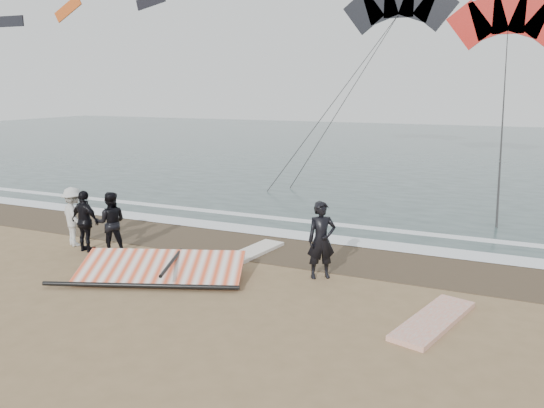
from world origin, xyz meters
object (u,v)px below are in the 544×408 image
at_px(man_main, 321,240).
at_px(board_cream, 251,253).
at_px(board_white, 434,320).
at_px(sail_rig, 162,269).

height_order(man_main, board_cream, man_main).
bearing_deg(man_main, board_white, -62.38).
relative_size(board_white, sail_rig, 0.60).
distance_m(board_cream, sail_rig, 2.66).
bearing_deg(board_cream, board_white, -16.63).
relative_size(man_main, board_cream, 0.77).
xyz_separation_m(man_main, sail_rig, (-3.43, -1.47, -0.72)).
relative_size(board_white, board_cream, 1.06).
distance_m(board_white, board_cream, 5.58).
distance_m(man_main, sail_rig, 3.80).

